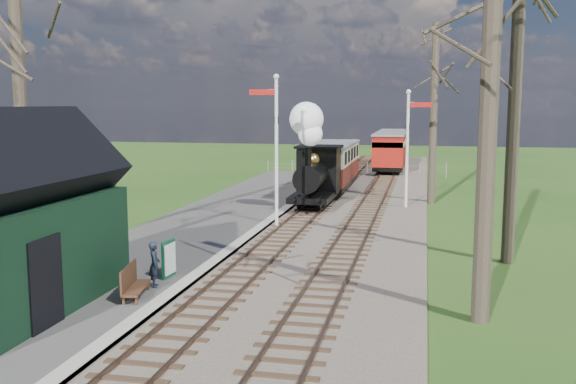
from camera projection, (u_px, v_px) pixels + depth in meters
The scene contains 18 objects.
distant_hills at pixel (388, 287), 74.78m from camera, with size 114.40×48.00×22.02m.
ballast_bed at pixel (344, 206), 31.53m from camera, with size 8.00×60.00×0.10m, color brown.
track_near at pixel (318, 204), 31.80m from camera, with size 1.60×60.00×0.15m.
track_far at pixel (370, 206), 31.26m from camera, with size 1.60×60.00×0.15m.
platform at pixel (194, 233), 24.77m from camera, with size 5.00×44.00×0.20m, color #474442.
coping_strip at pixel (252, 235), 24.30m from camera, with size 0.40×44.00×0.21m, color #B2AD9E.
station_shed at pixel (10, 224), 14.96m from camera, with size 3.25×6.30×4.78m.
semaphore_near at pixel (275, 140), 25.66m from camera, with size 1.22×0.24×6.22m.
semaphore_far at pixel (409, 140), 30.44m from camera, with size 1.22×0.24×5.72m.
bare_trees at pixel (298, 98), 19.30m from camera, with size 15.51×22.39×12.00m.
fence_line at pixel (355, 168), 45.23m from camera, with size 12.60×0.08×1.00m.
locomotive at pixel (314, 163), 30.48m from camera, with size 1.97×4.60×4.93m.
coach at pixel (332, 164), 36.44m from camera, with size 2.30×7.89×2.42m.
red_carriage_a at pixel (389, 151), 46.51m from camera, with size 2.25×5.56×2.36m.
red_carriage_b at pixel (393, 147), 51.84m from camera, with size 2.25×5.56×2.36m.
sign_board at pixel (169, 259), 17.97m from camera, with size 0.15×0.73×1.06m.
bench at pixel (132, 282), 16.11m from camera, with size 0.70×1.50×0.83m.
person at pixel (155, 264), 17.02m from camera, with size 0.45×0.29×1.22m, color black.
Camera 1 is at (5.14, -9.03, 5.04)m, focal length 40.00 mm.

